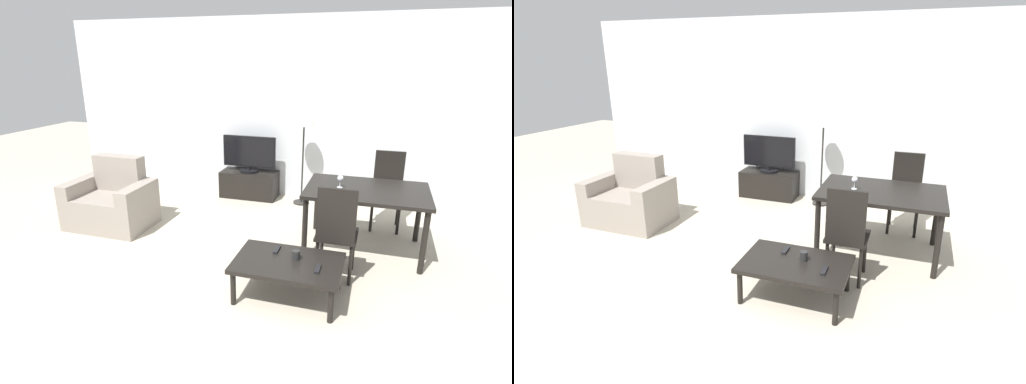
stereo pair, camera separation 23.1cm
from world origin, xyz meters
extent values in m
plane|color=#B2A893|center=(0.00, 0.00, 0.00)|extent=(18.00, 18.00, 0.00)
cube|color=silver|center=(0.00, 3.72, 1.35)|extent=(7.49, 0.06, 2.70)
cube|color=gray|center=(-1.93, 1.78, 0.21)|extent=(0.68, 0.73, 0.42)
cube|color=gray|center=(-1.93, 2.04, 0.66)|extent=(0.68, 0.20, 0.47)
cube|color=gray|center=(-2.36, 1.78, 0.30)|extent=(0.18, 0.73, 0.60)
cube|color=gray|center=(-1.50, 1.78, 0.30)|extent=(0.18, 0.73, 0.60)
cube|color=black|center=(-0.57, 3.44, 0.21)|extent=(0.88, 0.42, 0.41)
cylinder|color=black|center=(-0.57, 3.44, 0.43)|extent=(0.29, 0.29, 0.03)
cylinder|color=black|center=(-0.57, 3.44, 0.47)|extent=(0.04, 0.04, 0.05)
cube|color=black|center=(-0.57, 3.44, 0.73)|extent=(0.84, 0.04, 0.48)
cube|color=black|center=(-0.57, 3.41, 0.73)|extent=(0.80, 0.01, 0.45)
cube|color=black|center=(0.66, 0.87, 0.34)|extent=(0.98, 0.66, 0.04)
cylinder|color=black|center=(0.22, 0.60, 0.16)|extent=(0.05, 0.05, 0.32)
cylinder|color=black|center=(1.09, 0.60, 0.16)|extent=(0.05, 0.05, 0.32)
cylinder|color=black|center=(0.22, 1.14, 0.16)|extent=(0.05, 0.05, 0.32)
cylinder|color=black|center=(1.09, 1.14, 0.16)|extent=(0.05, 0.05, 0.32)
cube|color=black|center=(1.26, 2.09, 0.71)|extent=(1.34, 0.93, 0.04)
cylinder|color=black|center=(0.65, 1.68, 0.35)|extent=(0.06, 0.06, 0.69)
cylinder|color=black|center=(1.87, 1.68, 0.35)|extent=(0.06, 0.06, 0.69)
cylinder|color=black|center=(0.65, 2.49, 0.35)|extent=(0.06, 0.06, 0.69)
cylinder|color=black|center=(1.87, 2.49, 0.35)|extent=(0.06, 0.06, 0.69)
cube|color=black|center=(1.03, 1.39, 0.45)|extent=(0.40, 0.40, 0.04)
cylinder|color=black|center=(0.87, 1.55, 0.22)|extent=(0.04, 0.04, 0.43)
cylinder|color=black|center=(1.19, 1.55, 0.22)|extent=(0.04, 0.04, 0.43)
cylinder|color=black|center=(0.87, 1.23, 0.22)|extent=(0.04, 0.04, 0.43)
cylinder|color=black|center=(1.19, 1.23, 0.22)|extent=(0.04, 0.04, 0.43)
cube|color=black|center=(1.03, 1.21, 0.73)|extent=(0.37, 0.04, 0.52)
cube|color=black|center=(1.50, 2.78, 0.45)|extent=(0.40, 0.40, 0.04)
cylinder|color=black|center=(1.33, 2.62, 0.22)|extent=(0.04, 0.04, 0.43)
cylinder|color=black|center=(1.66, 2.62, 0.22)|extent=(0.04, 0.04, 0.43)
cylinder|color=black|center=(1.33, 2.94, 0.22)|extent=(0.04, 0.04, 0.43)
cylinder|color=black|center=(1.66, 2.94, 0.22)|extent=(0.04, 0.04, 0.43)
cube|color=black|center=(1.50, 2.96, 0.73)|extent=(0.37, 0.04, 0.52)
cylinder|color=black|center=(0.29, 3.38, 0.01)|extent=(0.24, 0.24, 0.02)
cylinder|color=black|center=(0.29, 3.38, 0.61)|extent=(0.02, 0.02, 1.17)
cone|color=white|center=(0.29, 3.38, 1.32)|extent=(0.29, 0.29, 0.27)
cube|color=black|center=(0.94, 0.79, 0.37)|extent=(0.04, 0.15, 0.02)
cube|color=black|center=(0.51, 1.04, 0.37)|extent=(0.04, 0.15, 0.02)
cylinder|color=black|center=(0.72, 0.93, 0.41)|extent=(0.07, 0.07, 0.09)
cylinder|color=silver|center=(0.97, 2.04, 0.74)|extent=(0.06, 0.06, 0.01)
cylinder|color=silver|center=(0.97, 2.04, 0.77)|extent=(0.01, 0.01, 0.07)
sphere|color=silver|center=(0.97, 2.04, 0.84)|extent=(0.07, 0.07, 0.07)
camera|label=1|loc=(1.35, -2.29, 2.12)|focal=28.00mm
camera|label=2|loc=(1.57, -2.22, 2.12)|focal=28.00mm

